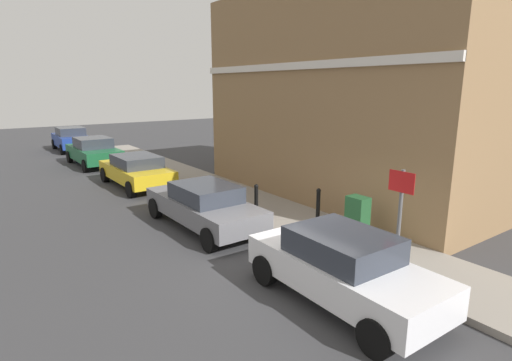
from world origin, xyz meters
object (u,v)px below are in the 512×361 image
Objects in this scene: car_blue at (71,139)px; utility_cabinet at (357,219)px; bollard_far_kerb at (256,199)px; bollard_near_cabinet at (318,204)px; street_sign at (400,207)px; car_grey at (204,205)px; car_green at (94,151)px; car_white at (342,267)px; car_yellow at (136,170)px.

car_blue is 21.74m from utility_cabinet.
bollard_near_cabinet is at bearing -51.47° from bollard_far_kerb.
bollard_near_cabinet is at bearing 72.86° from street_sign.
utility_cabinet reaches higher than bollard_far_kerb.
car_grey is at bearing 145.14° from bollard_near_cabinet.
bollard_near_cabinet is (2.83, -13.90, -0.05)m from car_green.
car_white is 3.87× the size of bollard_far_kerb.
car_yellow is 11.98m from car_blue.
car_grey is at bearing 107.43° from street_sign.
car_yellow is at bearing 0.54° from car_white.
car_white is at bearing 177.64° from street_sign.
car_white is 0.99× the size of car_blue.
car_green is (-0.21, 5.85, 0.05)m from car_yellow.
car_yellow is 0.98× the size of car_green.
car_white reaches higher than car_yellow.
bollard_near_cabinet is at bearing -171.38° from car_blue.
utility_cabinet is at bearing -170.99° from car_green.
car_green is at bearing 95.78° from street_sign.
street_sign is at bearing -107.14° from bollard_near_cabinet.
car_grey is at bearing -179.26° from car_blue.
bollard_far_kerb is (1.48, 4.89, -0.04)m from car_white.
street_sign reaches higher than car_blue.
utility_cabinet is at bearing 63.03° from street_sign.
bollard_near_cabinet is 3.75m from street_sign.
car_green is 3.84× the size of utility_cabinet.
car_yellow is (0.05, 11.45, -0.03)m from car_white.
car_white reaches higher than bollard_near_cabinet.
bollard_near_cabinet is at bearing -125.88° from car_grey.
car_white is at bearing -144.31° from utility_cabinet.
car_grey is at bearing 179.32° from car_green.
car_grey reaches higher than utility_cabinet.
street_sign is (-1.07, -3.47, 0.96)m from bollard_near_cabinet.
car_white is 3.49× the size of utility_cabinet.
car_grey is at bearing 164.49° from bollard_far_kerb.
bollard_near_cabinet is (2.67, -20.02, -0.08)m from car_blue.
car_blue is at bearing -1.30° from car_grey.
utility_cabinet is 3.23m from bollard_far_kerb.
car_white is 0.92× the size of car_yellow.
street_sign reaches higher than utility_cabinet.
car_white is 1.84m from street_sign.
car_green is 6.13m from car_blue.
car_blue is 3.91× the size of bollard_far_kerb.
street_sign is at bearing -116.97° from utility_cabinet.
car_green is at bearing 100.00° from utility_cabinet.
bollard_far_kerb is at bearing -106.53° from car_grey.
car_white is at bearing 178.82° from car_yellow.
street_sign is (1.69, -5.39, 0.96)m from car_grey.
car_white is 11.45m from car_yellow.
bollard_far_kerb is 0.45× the size of street_sign.
car_white reaches higher than bollard_far_kerb.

